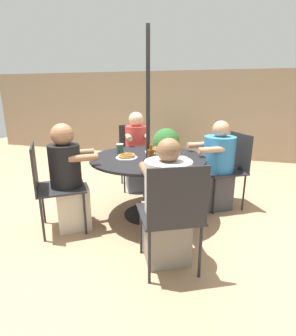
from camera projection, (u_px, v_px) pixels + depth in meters
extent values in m
plane|color=tan|center=(148.00, 214.00, 3.18)|extent=(12.00, 12.00, 0.00)
cube|color=gray|center=(187.00, 115.00, 5.80)|extent=(10.00, 0.06, 1.87)
cylinder|color=black|center=(148.00, 214.00, 3.18)|extent=(0.57, 0.57, 0.01)
cylinder|color=black|center=(148.00, 188.00, 3.09)|extent=(0.11, 0.11, 0.69)
cylinder|color=black|center=(148.00, 158.00, 2.99)|extent=(1.32, 1.32, 0.03)
cylinder|color=black|center=(148.00, 129.00, 2.89)|extent=(0.05, 0.05, 2.08)
cylinder|color=#232326|center=(141.00, 230.00, 2.36)|extent=(0.02, 0.02, 0.47)
cylinder|color=#232326|center=(184.00, 226.00, 2.43)|extent=(0.02, 0.02, 0.47)
cylinder|color=#232326|center=(149.00, 257.00, 1.98)|extent=(0.02, 0.02, 0.47)
cylinder|color=#232326|center=(200.00, 251.00, 2.05)|extent=(0.02, 0.02, 0.47)
cube|color=#232326|center=(169.00, 214.00, 2.14)|extent=(0.64, 0.64, 0.02)
cube|color=#232326|center=(178.00, 198.00, 1.85)|extent=(0.41, 0.22, 0.46)
cube|color=gray|center=(165.00, 233.00, 2.31)|extent=(0.51, 0.52, 0.47)
cylinder|color=#B2B2B2|center=(168.00, 187.00, 2.13)|extent=(0.38, 0.38, 0.44)
sphere|color=brown|center=(169.00, 150.00, 2.05)|extent=(0.19, 0.19, 0.19)
cylinder|color=brown|center=(145.00, 170.00, 2.25)|extent=(0.19, 0.30, 0.07)
cylinder|color=brown|center=(180.00, 168.00, 2.31)|extent=(0.19, 0.30, 0.07)
cylinder|color=#232326|center=(214.00, 196.00, 3.13)|extent=(0.02, 0.02, 0.47)
cylinder|color=#232326|center=(199.00, 185.00, 3.50)|extent=(0.02, 0.02, 0.47)
cylinder|color=#232326|center=(244.00, 193.00, 3.23)|extent=(0.02, 0.02, 0.47)
cylinder|color=#232326|center=(226.00, 182.00, 3.61)|extent=(0.02, 0.02, 0.47)
cube|color=#232326|center=(222.00, 171.00, 3.30)|extent=(0.66, 0.66, 0.02)
cube|color=#232326|center=(240.00, 151.00, 3.29)|extent=(0.25, 0.40, 0.46)
cube|color=#3D3D42|center=(212.00, 190.00, 3.34)|extent=(0.53, 0.52, 0.47)
cylinder|color=teal|center=(219.00, 155.00, 3.22)|extent=(0.38, 0.38, 0.45)
sphere|color=tan|center=(221.00, 129.00, 3.13)|extent=(0.20, 0.20, 0.20)
cylinder|color=tan|center=(211.00, 150.00, 3.00)|extent=(0.31, 0.23, 0.07)
cylinder|color=tan|center=(199.00, 145.00, 3.29)|extent=(0.31, 0.23, 0.07)
cylinder|color=#232326|center=(152.00, 176.00, 3.88)|extent=(0.02, 0.02, 0.47)
cylinder|color=#232326|center=(124.00, 178.00, 3.80)|extent=(0.02, 0.02, 0.47)
cylinder|color=#232326|center=(147.00, 168.00, 4.26)|extent=(0.02, 0.02, 0.47)
cylinder|color=#232326|center=(122.00, 170.00, 4.19)|extent=(0.02, 0.02, 0.47)
cube|color=#232326|center=(136.00, 158.00, 3.96)|extent=(0.64, 0.64, 0.02)
cube|color=#232326|center=(134.00, 139.00, 4.11)|extent=(0.41, 0.22, 0.46)
cube|color=slate|center=(137.00, 175.00, 3.93)|extent=(0.42, 0.43, 0.47)
cylinder|color=#B73833|center=(136.00, 143.00, 3.84)|extent=(0.32, 0.32, 0.49)
sphere|color=#DBA884|center=(136.00, 119.00, 3.74)|extent=(0.21, 0.21, 0.21)
cylinder|color=#DBA884|center=(147.00, 137.00, 3.67)|extent=(0.19, 0.29, 0.07)
cylinder|color=#DBA884|center=(129.00, 137.00, 3.62)|extent=(0.19, 0.29, 0.07)
cylinder|color=#232326|center=(80.00, 199.00, 3.05)|extent=(0.02, 0.02, 0.47)
cylinder|color=#232326|center=(85.00, 214.00, 2.68)|extent=(0.02, 0.02, 0.47)
cylinder|color=#232326|center=(43.00, 204.00, 2.91)|extent=(0.02, 0.02, 0.47)
cylinder|color=#232326|center=(42.00, 220.00, 2.55)|extent=(0.02, 0.02, 0.47)
cube|color=#232326|center=(61.00, 187.00, 2.73)|extent=(0.67, 0.67, 0.02)
cube|color=#232326|center=(34.00, 168.00, 2.59)|extent=(0.28, 0.38, 0.46)
cube|color=beige|center=(73.00, 207.00, 2.83)|extent=(0.45, 0.44, 0.47)
cylinder|color=black|center=(65.00, 167.00, 2.69)|extent=(0.32, 0.32, 0.46)
sphere|color=#A3704C|center=(62.00, 135.00, 2.60)|extent=(0.22, 0.22, 0.22)
cylinder|color=#A3704C|center=(80.00, 153.00, 2.83)|extent=(0.27, 0.23, 0.07)
cylinder|color=#A3704C|center=(83.00, 158.00, 2.60)|extent=(0.27, 0.23, 0.07)
cylinder|color=white|center=(155.00, 152.00, 3.21)|extent=(0.24, 0.24, 0.01)
cylinder|color=#AD7A3D|center=(154.00, 151.00, 3.20)|extent=(0.18, 0.18, 0.01)
cylinder|color=#AD7A3D|center=(155.00, 150.00, 3.21)|extent=(0.17, 0.17, 0.01)
cylinder|color=#AD7A3D|center=(155.00, 149.00, 3.20)|extent=(0.18, 0.18, 0.01)
ellipsoid|color=brown|center=(155.00, 148.00, 3.19)|extent=(0.14, 0.13, 0.00)
cube|color=#F4E084|center=(155.00, 148.00, 3.19)|extent=(0.03, 0.03, 0.01)
cylinder|color=white|center=(180.00, 160.00, 2.81)|extent=(0.24, 0.24, 0.01)
cylinder|color=#AD7A3D|center=(180.00, 159.00, 2.81)|extent=(0.15, 0.15, 0.01)
cylinder|color=#AD7A3D|center=(180.00, 159.00, 2.80)|extent=(0.17, 0.17, 0.01)
cylinder|color=#AD7A3D|center=(180.00, 158.00, 2.80)|extent=(0.17, 0.17, 0.01)
ellipsoid|color=brown|center=(180.00, 157.00, 2.80)|extent=(0.13, 0.12, 0.00)
cube|color=#F4E084|center=(181.00, 156.00, 2.80)|extent=(0.02, 0.02, 0.01)
cylinder|color=white|center=(127.00, 158.00, 2.92)|extent=(0.24, 0.24, 0.01)
cylinder|color=#AD7A3D|center=(127.00, 157.00, 2.92)|extent=(0.18, 0.18, 0.01)
cylinder|color=#AD7A3D|center=(126.00, 156.00, 2.91)|extent=(0.18, 0.18, 0.01)
cylinder|color=#AD7A3D|center=(127.00, 155.00, 2.92)|extent=(0.17, 0.17, 0.01)
ellipsoid|color=brown|center=(127.00, 154.00, 2.91)|extent=(0.14, 0.13, 0.00)
cube|color=#F4E084|center=(126.00, 153.00, 2.92)|extent=(0.03, 0.03, 0.01)
cylinder|color=brown|center=(151.00, 155.00, 2.83)|extent=(0.07, 0.07, 0.12)
cylinder|color=brown|center=(151.00, 147.00, 2.81)|extent=(0.03, 0.03, 0.05)
torus|color=brown|center=(154.00, 154.00, 2.82)|extent=(0.06, 0.01, 0.06)
cylinder|color=#33513D|center=(120.00, 149.00, 3.16)|extent=(0.08, 0.08, 0.11)
cylinder|color=white|center=(120.00, 144.00, 3.14)|extent=(0.09, 0.09, 0.01)
cylinder|color=silver|center=(181.00, 163.00, 2.49)|extent=(0.08, 0.08, 0.13)
cylinder|color=brown|center=(166.00, 157.00, 5.57)|extent=(0.38, 0.38, 0.19)
sphere|color=#2D662D|center=(166.00, 142.00, 5.47)|extent=(0.56, 0.56, 0.56)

